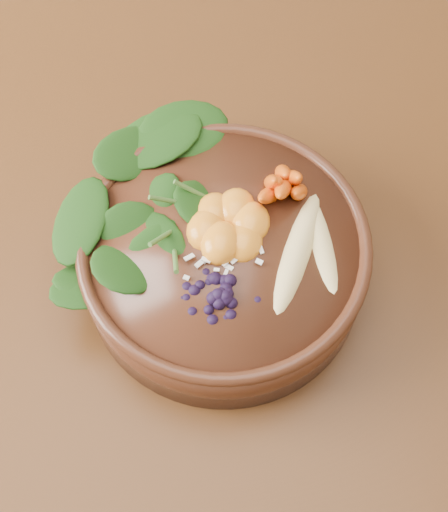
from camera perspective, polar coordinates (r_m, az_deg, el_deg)
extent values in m
plane|color=#381E0F|center=(1.49, -1.79, -12.70)|extent=(4.00, 4.00, 0.00)
cube|color=#522D12|center=(0.81, -3.22, 1.00)|extent=(1.60, 0.90, 0.04)
cylinder|color=#442416|center=(0.73, 0.00, -0.37)|extent=(0.31, 0.31, 0.08)
ellipsoid|color=#E0CC84|center=(0.69, 7.93, 1.47)|extent=(0.08, 0.15, 0.02)
ellipsoid|color=#E0CC84|center=(0.68, 6.00, 0.97)|extent=(0.04, 0.15, 0.02)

